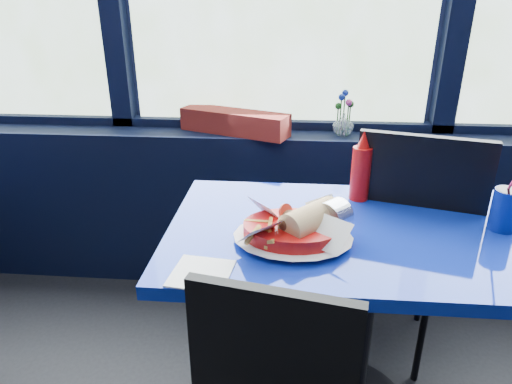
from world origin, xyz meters
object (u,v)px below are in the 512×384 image
Objects in this scene: chair_near_back at (394,233)px; near_table at (359,279)px; flower_vase at (343,122)px; ketchup_bottle at (361,169)px; food_basket at (296,229)px; planter_box at (235,122)px; soda_cup at (505,209)px.

near_table is at bearing 76.41° from chair_near_back.
chair_near_back is at bearing -72.61° from flower_vase.
flower_vase is at bearing -57.74° from chair_near_back.
food_basket is at bearing -124.45° from ketchup_bottle.
planter_box is at bearing 85.71° from food_basket.
food_basket is 0.64m from soda_cup.
chair_near_back is 0.63m from flower_vase.
near_table is 0.36m from chair_near_back.
ketchup_bottle is at bearing -28.63° from planter_box.
chair_near_back is at bearing 27.73° from ketchup_bottle.
soda_cup is (0.41, -0.81, -0.05)m from flower_vase.
chair_near_back is at bearing 24.87° from food_basket.
flower_vase is (0.51, 0.01, 0.01)m from planter_box.
planter_box is (-0.51, 0.84, 0.28)m from near_table.
soda_cup is at bearing -25.09° from ketchup_bottle.
near_table is 0.37m from ketchup_bottle.
flower_vase is at bearing 22.02° from planter_box.
soda_cup is (0.24, -0.28, 0.25)m from chair_near_back.
chair_near_back is at bearing 131.50° from soda_cup.
flower_vase reaches higher than chair_near_back.
ketchup_bottle is (0.00, -0.62, -0.00)m from flower_vase.
ketchup_bottle is 0.91× the size of soda_cup.
chair_near_back reaches higher than near_table.
food_basket is at bearing -168.40° from soda_cup.
food_basket is at bearing 61.55° from chair_near_back.
planter_box reaches higher than near_table.
soda_cup reaches higher than planter_box.
soda_cup reaches higher than near_table.
near_table is 5.73× the size of flower_vase.
ketchup_bottle reaches higher than chair_near_back.
flower_vase is 0.56× the size of food_basket.
flower_vase is at bearing 89.68° from near_table.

